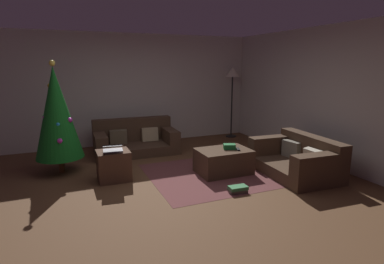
# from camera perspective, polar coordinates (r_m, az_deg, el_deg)

# --- Properties ---
(ground_plane) EXTENTS (6.40, 6.40, 0.00)m
(ground_plane) POSITION_cam_1_polar(r_m,az_deg,el_deg) (4.96, -3.52, -10.12)
(ground_plane) COLOR brown
(rear_partition) EXTENTS (6.40, 0.12, 2.60)m
(rear_partition) POSITION_cam_1_polar(r_m,az_deg,el_deg) (7.65, -11.55, 7.62)
(rear_partition) COLOR beige
(rear_partition) RESTS_ON ground_plane
(corner_partition) EXTENTS (0.12, 6.40, 2.60)m
(corner_partition) POSITION_cam_1_polar(r_m,az_deg,el_deg) (6.38, 24.15, 5.92)
(corner_partition) COLOR beige
(corner_partition) RESTS_ON ground_plane
(couch_left) EXTENTS (1.75, 1.00, 0.71)m
(couch_left) POSITION_cam_1_polar(r_m,az_deg,el_deg) (6.94, -10.41, -1.46)
(couch_left) COLOR #473323
(couch_left) RESTS_ON ground_plane
(couch_right) EXTENTS (1.06, 1.57, 0.66)m
(couch_right) POSITION_cam_1_polar(r_m,az_deg,el_deg) (5.78, 18.89, -4.73)
(couch_right) COLOR #473323
(couch_right) RESTS_ON ground_plane
(ottoman) EXTENTS (0.91, 0.64, 0.43)m
(ottoman) POSITION_cam_1_polar(r_m,az_deg,el_deg) (5.56, 5.77, -5.33)
(ottoman) COLOR #473323
(ottoman) RESTS_ON ground_plane
(gift_box) EXTENTS (0.25, 0.22, 0.09)m
(gift_box) POSITION_cam_1_polar(r_m,az_deg,el_deg) (5.54, 6.86, -2.66)
(gift_box) COLOR #19662D
(gift_box) RESTS_ON ottoman
(tv_remote) EXTENTS (0.10, 0.17, 0.02)m
(tv_remote) POSITION_cam_1_polar(r_m,az_deg,el_deg) (5.51, 8.43, -3.14)
(tv_remote) COLOR black
(tv_remote) RESTS_ON ottoman
(christmas_tree) EXTENTS (0.81, 0.81, 1.96)m
(christmas_tree) POSITION_cam_1_polar(r_m,az_deg,el_deg) (5.84, -23.54, 3.21)
(christmas_tree) COLOR brown
(christmas_tree) RESTS_ON ground_plane
(side_table) EXTENTS (0.52, 0.44, 0.50)m
(side_table) POSITION_cam_1_polar(r_m,az_deg,el_deg) (5.34, -14.13, -5.98)
(side_table) COLOR #4C3323
(side_table) RESTS_ON ground_plane
(laptop) EXTENTS (0.35, 0.41, 0.17)m
(laptop) POSITION_cam_1_polar(r_m,az_deg,el_deg) (5.20, -14.28, -2.98)
(laptop) COLOR silver
(laptop) RESTS_ON side_table
(book_stack) EXTENTS (0.29, 0.23, 0.10)m
(book_stack) POSITION_cam_1_polar(r_m,az_deg,el_deg) (4.81, 8.37, -10.34)
(book_stack) COLOR #4C423D
(book_stack) RESTS_ON ground_plane
(corner_lamp) EXTENTS (0.36, 0.36, 1.82)m
(corner_lamp) POSITION_cam_1_polar(r_m,az_deg,el_deg) (8.18, 7.43, 9.84)
(corner_lamp) COLOR black
(corner_lamp) RESTS_ON ground_plane
(area_rug) EXTENTS (2.60, 2.00, 0.01)m
(area_rug) POSITION_cam_1_polar(r_m,az_deg,el_deg) (5.62, 5.73, -7.37)
(area_rug) COLOR brown
(area_rug) RESTS_ON ground_plane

